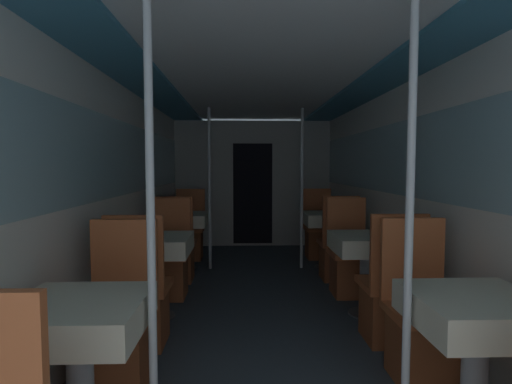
{
  "coord_description": "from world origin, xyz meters",
  "views": [
    {
      "loc": [
        -0.18,
        -1.15,
        1.32
      ],
      "look_at": [
        -0.06,
        2.25,
        1.1
      ],
      "focal_mm": 28.0,
      "sensor_mm": 36.0,
      "label": 1
    }
  ],
  "objects_px": {
    "dining_table_right_1": "(367,249)",
    "support_pole_right_2": "(302,189)",
    "chair_right_near_1": "(390,303)",
    "chair_right_near_2": "(337,254)",
    "chair_left_far_0": "(118,337)",
    "dining_table_left_2": "(184,223)",
    "support_pole_left_2": "(210,189)",
    "dining_table_left_1": "(156,250)",
    "chair_right_far_2": "(319,237)",
    "chair_left_far_1": "(169,267)",
    "dining_table_right_2": "(327,222)",
    "dining_table_left_0": "(79,327)",
    "dining_table_right_0": "(476,321)",
    "chair_left_near_1": "(141,306)",
    "support_pole_left_0": "(151,232)",
    "chair_right_far_1": "(349,265)",
    "support_pole_right_0": "(409,230)",
    "chair_right_far_0": "(421,332)",
    "chair_left_far_2": "(190,238)",
    "chair_left_near_2": "(177,255)"
  },
  "relations": [
    {
      "from": "dining_table_right_1",
      "to": "support_pole_right_2",
      "type": "bearing_deg",
      "value": 101.42
    },
    {
      "from": "chair_right_near_1",
      "to": "chair_right_near_2",
      "type": "height_order",
      "value": "same"
    },
    {
      "from": "chair_left_far_0",
      "to": "dining_table_left_2",
      "type": "distance_m",
      "value": 2.74
    },
    {
      "from": "support_pole_left_2",
      "to": "chair_right_near_1",
      "type": "distance_m",
      "value": 2.76
    },
    {
      "from": "chair_left_far_0",
      "to": "dining_table_left_1",
      "type": "xyz_separation_m",
      "value": [
        0.0,
        1.08,
        0.29
      ]
    },
    {
      "from": "dining_table_left_2",
      "to": "chair_right_far_2",
      "type": "distance_m",
      "value": 1.95
    },
    {
      "from": "chair_left_far_1",
      "to": "dining_table_right_2",
      "type": "relative_size",
      "value": 1.38
    },
    {
      "from": "dining_table_left_0",
      "to": "dining_table_right_1",
      "type": "xyz_separation_m",
      "value": [
        1.84,
        1.64,
        0.0
      ]
    },
    {
      "from": "chair_left_far_0",
      "to": "dining_table_right_0",
      "type": "height_order",
      "value": "chair_left_far_0"
    },
    {
      "from": "chair_left_far_0",
      "to": "dining_table_left_1",
      "type": "distance_m",
      "value": 1.12
    },
    {
      "from": "chair_right_near_2",
      "to": "support_pole_left_2",
      "type": "bearing_deg",
      "value": 159.75
    },
    {
      "from": "chair_left_near_1",
      "to": "dining_table_right_0",
      "type": "distance_m",
      "value": 2.16
    },
    {
      "from": "dining_table_left_1",
      "to": "chair_right_far_2",
      "type": "relative_size",
      "value": 0.72
    },
    {
      "from": "support_pole_left_2",
      "to": "support_pole_right_2",
      "type": "height_order",
      "value": "same"
    },
    {
      "from": "dining_table_right_0",
      "to": "chair_right_far_2",
      "type": "bearing_deg",
      "value": 90.0
    },
    {
      "from": "chair_left_far_1",
      "to": "chair_left_near_1",
      "type": "bearing_deg",
      "value": 90.0
    },
    {
      "from": "dining_table_left_1",
      "to": "dining_table_left_2",
      "type": "height_order",
      "value": "same"
    },
    {
      "from": "support_pole_left_2",
      "to": "dining_table_right_2",
      "type": "bearing_deg",
      "value": 0.0
    },
    {
      "from": "support_pole_left_0",
      "to": "chair_right_far_2",
      "type": "height_order",
      "value": "support_pole_left_0"
    },
    {
      "from": "chair_left_far_0",
      "to": "chair_right_far_1",
      "type": "height_order",
      "value": "same"
    },
    {
      "from": "dining_table_left_1",
      "to": "dining_table_right_0",
      "type": "height_order",
      "value": "same"
    },
    {
      "from": "dining_table_left_0",
      "to": "dining_table_left_2",
      "type": "distance_m",
      "value": 3.28
    },
    {
      "from": "chair_left_far_0",
      "to": "dining_table_left_2",
      "type": "bearing_deg",
      "value": -90.0
    },
    {
      "from": "chair_right_near_2",
      "to": "support_pole_right_2",
      "type": "bearing_deg",
      "value": 120.77
    },
    {
      "from": "support_pole_left_0",
      "to": "chair_left_near_1",
      "type": "xyz_separation_m",
      "value": [
        -0.33,
        1.08,
        -0.73
      ]
    },
    {
      "from": "support_pole_right_0",
      "to": "chair_right_far_1",
      "type": "bearing_deg",
      "value": 81.42
    },
    {
      "from": "dining_table_left_0",
      "to": "dining_table_left_2",
      "type": "xyz_separation_m",
      "value": [
        0.0,
        3.28,
        0.0
      ]
    },
    {
      "from": "chair_right_far_0",
      "to": "chair_right_near_1",
      "type": "height_order",
      "value": "same"
    },
    {
      "from": "dining_table_right_1",
      "to": "dining_table_left_1",
      "type": "bearing_deg",
      "value": 180.0
    },
    {
      "from": "dining_table_left_1",
      "to": "chair_left_far_0",
      "type": "bearing_deg",
      "value": -90.0
    },
    {
      "from": "chair_left_far_2",
      "to": "dining_table_left_2",
      "type": "bearing_deg",
      "value": 90.0
    },
    {
      "from": "support_pole_left_0",
      "to": "chair_right_far_0",
      "type": "bearing_deg",
      "value": 20.25
    },
    {
      "from": "support_pole_right_0",
      "to": "chair_left_far_1",
      "type": "bearing_deg",
      "value": 124.49
    },
    {
      "from": "dining_table_left_2",
      "to": "chair_right_far_2",
      "type": "bearing_deg",
      "value": 16.83
    },
    {
      "from": "chair_left_far_2",
      "to": "dining_table_right_0",
      "type": "distance_m",
      "value": 4.27
    },
    {
      "from": "chair_left_near_2",
      "to": "dining_table_right_0",
      "type": "height_order",
      "value": "chair_left_near_2"
    },
    {
      "from": "chair_left_far_1",
      "to": "support_pole_right_0",
      "type": "relative_size",
      "value": 0.48
    },
    {
      "from": "dining_table_left_0",
      "to": "chair_left_far_1",
      "type": "distance_m",
      "value": 2.22
    },
    {
      "from": "dining_table_right_0",
      "to": "support_pole_right_2",
      "type": "bearing_deg",
      "value": 95.77
    },
    {
      "from": "dining_table_left_1",
      "to": "chair_left_far_1",
      "type": "bearing_deg",
      "value": 90.0
    },
    {
      "from": "support_pole_left_0",
      "to": "chair_right_far_2",
      "type": "xyz_separation_m",
      "value": [
        1.51,
        3.84,
        -0.73
      ]
    },
    {
      "from": "chair_left_near_2",
      "to": "dining_table_right_2",
      "type": "bearing_deg",
      "value": 16.83
    },
    {
      "from": "chair_left_far_2",
      "to": "support_pole_right_0",
      "type": "distance_m",
      "value": 4.19
    },
    {
      "from": "chair_left_far_1",
      "to": "support_pole_right_0",
      "type": "bearing_deg",
      "value": 124.49
    },
    {
      "from": "chair_left_far_1",
      "to": "support_pole_right_0",
      "type": "distance_m",
      "value": 2.76
    },
    {
      "from": "chair_left_far_0",
      "to": "dining_table_left_2",
      "type": "height_order",
      "value": "chair_left_far_0"
    },
    {
      "from": "support_pole_right_0",
      "to": "chair_right_far_1",
      "type": "height_order",
      "value": "support_pole_right_0"
    },
    {
      "from": "chair_left_far_1",
      "to": "dining_table_left_2",
      "type": "xyz_separation_m",
      "value": [
        0.0,
        1.08,
        0.29
      ]
    },
    {
      "from": "dining_table_left_2",
      "to": "chair_left_near_2",
      "type": "relative_size",
      "value": 0.72
    },
    {
      "from": "chair_left_near_1",
      "to": "support_pole_right_0",
      "type": "height_order",
      "value": "support_pole_right_0"
    }
  ]
}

